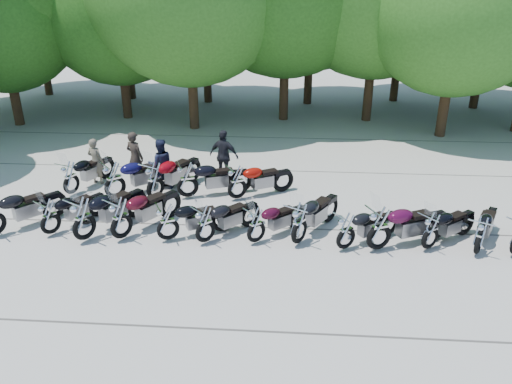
# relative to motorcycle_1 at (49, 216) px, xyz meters

# --- Properties ---
(ground) EXTENTS (90.00, 90.00, 0.00)m
(ground) POSITION_rel_motorcycle_1_xyz_m (5.58, -0.64, -0.59)
(ground) COLOR #9D968E
(ground) RESTS_ON ground
(tree_2) EXTENTS (7.31, 7.31, 8.97)m
(tree_2) POSITION_rel_motorcycle_1_xyz_m (-1.67, 12.20, 4.72)
(tree_2) COLOR #3A2614
(tree_2) RESTS_ON ground
(motorcycle_1) EXTENTS (1.69, 2.11, 1.19)m
(motorcycle_1) POSITION_rel_motorcycle_1_xyz_m (0.00, 0.00, 0.00)
(motorcycle_1) COLOR black
(motorcycle_1) RESTS_ON ground
(motorcycle_2) EXTENTS (1.95, 2.55, 1.42)m
(motorcycle_2) POSITION_rel_motorcycle_1_xyz_m (1.06, -0.27, 0.12)
(motorcycle_2) COLOR black
(motorcycle_2) RESTS_ON ground
(motorcycle_3) EXTENTS (1.98, 2.42, 1.37)m
(motorcycle_3) POSITION_rel_motorcycle_1_xyz_m (2.03, -0.12, 0.09)
(motorcycle_3) COLOR #3F0813
(motorcycle_3) RESTS_ON ground
(motorcycle_4) EXTENTS (2.21, 1.56, 1.22)m
(motorcycle_4) POSITION_rel_motorcycle_1_xyz_m (3.30, -0.12, 0.01)
(motorcycle_4) COLOR black
(motorcycle_4) RESTS_ON ground
(motorcycle_5) EXTENTS (1.97, 1.99, 1.21)m
(motorcycle_5) POSITION_rel_motorcycle_1_xyz_m (4.31, -0.17, 0.01)
(motorcycle_5) COLOR black
(motorcycle_5) RESTS_ON ground
(motorcycle_6) EXTENTS (1.95, 1.81, 1.15)m
(motorcycle_6) POSITION_rel_motorcycle_1_xyz_m (5.65, -0.07, -0.02)
(motorcycle_6) COLOR #310617
(motorcycle_6) RESTS_ON ground
(motorcycle_7) EXTENTS (1.86, 2.41, 1.34)m
(motorcycle_7) POSITION_rel_motorcycle_1_xyz_m (6.79, -0.05, 0.08)
(motorcycle_7) COLOR black
(motorcycle_7) RESTS_ON ground
(motorcycle_8) EXTENTS (2.08, 1.74, 1.19)m
(motorcycle_8) POSITION_rel_motorcycle_1_xyz_m (7.99, -0.26, 0.00)
(motorcycle_8) COLOR black
(motorcycle_8) RESTS_ON ground
(motorcycle_9) EXTENTS (2.57, 1.74, 1.41)m
(motorcycle_9) POSITION_rel_motorcycle_1_xyz_m (8.83, -0.26, 0.11)
(motorcycle_9) COLOR #3A0723
(motorcycle_9) RESTS_ON ground
(motorcycle_10) EXTENTS (2.04, 1.81, 1.19)m
(motorcycle_10) POSITION_rel_motorcycle_1_xyz_m (10.17, -0.10, -0.00)
(motorcycle_10) COLOR black
(motorcycle_10) RESTS_ON ground
(motorcycle_11) EXTENTS (1.60, 2.14, 1.19)m
(motorcycle_11) POSITION_rel_motorcycle_1_xyz_m (11.35, -0.25, 0.00)
(motorcycle_11) COLOR black
(motorcycle_11) RESTS_ON ground
(motorcycle_13) EXTENTS (1.51, 2.37, 1.29)m
(motorcycle_13) POSITION_rel_motorcycle_1_xyz_m (-0.54, 2.68, 0.05)
(motorcycle_13) COLOR black
(motorcycle_13) RESTS_ON ground
(motorcycle_14) EXTENTS (2.36, 2.21, 1.40)m
(motorcycle_14) POSITION_rel_motorcycle_1_xyz_m (0.98, 2.47, 0.11)
(motorcycle_14) COLOR #0E0C37
(motorcycle_14) RESTS_ON ground
(motorcycle_15) EXTENTS (1.89, 2.61, 1.44)m
(motorcycle_15) POSITION_rel_motorcycle_1_xyz_m (2.28, 2.46, 0.13)
(motorcycle_15) COLOR maroon
(motorcycle_15) RESTS_ON ground
(motorcycle_16) EXTENTS (2.52, 1.54, 1.36)m
(motorcycle_16) POSITION_rel_motorcycle_1_xyz_m (3.27, 2.68, 0.09)
(motorcycle_16) COLOR black
(motorcycle_16) RESTS_ON ground
(motorcycle_17) EXTENTS (2.33, 1.73, 1.29)m
(motorcycle_17) POSITION_rel_motorcycle_1_xyz_m (4.86, 2.68, 0.05)
(motorcycle_17) COLOR #900D05
(motorcycle_17) RESTS_ON ground
(rider_0) EXTENTS (0.67, 0.53, 1.60)m
(rider_0) POSITION_rel_motorcycle_1_xyz_m (-0.08, 3.75, 0.21)
(rider_0) COLOR brown
(rider_0) RESTS_ON ground
(rider_1) EXTENTS (0.98, 0.86, 1.71)m
(rider_1) POSITION_rel_motorcycle_1_xyz_m (2.22, 3.50, 0.26)
(rider_1) COLOR #1A1F37
(rider_1) RESTS_ON ground
(rider_2) EXTENTS (1.15, 0.76, 1.82)m
(rider_2) POSITION_rel_motorcycle_1_xyz_m (4.24, 4.29, 0.32)
(rider_2) COLOR black
(rider_2) RESTS_ON ground
(rider_3) EXTENTS (0.78, 0.66, 1.81)m
(rider_3) POSITION_rel_motorcycle_1_xyz_m (1.23, 3.94, 0.31)
(rider_3) COLOR black
(rider_3) RESTS_ON ground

